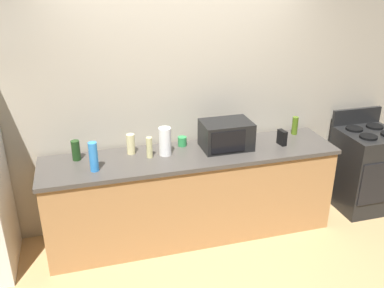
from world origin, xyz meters
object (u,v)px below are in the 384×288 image
object	(u,v)px
paper_towel_roll	(165,141)
cordless_phone	(282,138)
bottle_spray_cleaner	(94,157)
bottle_vinegar	(149,147)
microwave	(226,135)
stove_range	(365,169)
bottle_hand_soap	(131,144)
mug_green	(182,141)
bottle_olive_oil	(295,126)
bottle_wine	(76,150)

from	to	relation	value
paper_towel_roll	cordless_phone	xyz separation A→B (m)	(1.17, -0.08, -0.06)
cordless_phone	bottle_spray_cleaner	size ratio (longest dim) A/B	0.56
bottle_vinegar	microwave	bearing A→B (deg)	1.44
stove_range	paper_towel_roll	size ratio (longest dim) A/B	4.00
stove_range	bottle_hand_soap	bearing A→B (deg)	176.42
bottle_vinegar	bottle_hand_soap	world-z (taller)	bottle_vinegar
bottle_vinegar	bottle_spray_cleaner	bearing A→B (deg)	-164.84
bottle_hand_soap	mug_green	xyz separation A→B (m)	(0.51, 0.05, -0.05)
stove_range	bottle_hand_soap	distance (m)	2.62
paper_towel_roll	bottle_olive_oil	size ratio (longest dim) A/B	1.42
cordless_phone	bottle_hand_soap	world-z (taller)	bottle_hand_soap
bottle_olive_oil	bottle_wine	xyz separation A→B (m)	(-2.24, -0.03, -0.00)
bottle_wine	mug_green	bearing A→B (deg)	2.80
bottle_wine	bottle_spray_cleaner	distance (m)	0.31
bottle_hand_soap	bottle_wine	size ratio (longest dim) A/B	1.04
stove_range	mug_green	distance (m)	2.11
stove_range	paper_towel_roll	world-z (taller)	paper_towel_roll
bottle_hand_soap	stove_range	bearing A→B (deg)	-3.58
stove_range	paper_towel_roll	xyz separation A→B (m)	(-2.25, 0.05, 0.57)
bottle_olive_oil	bottle_vinegar	size ratio (longest dim) A/B	0.95
microwave	bottle_spray_cleaner	xyz separation A→B (m)	(-1.27, -0.16, -0.00)
stove_range	microwave	bearing A→B (deg)	178.32
paper_towel_roll	bottle_hand_soap	xyz separation A→B (m)	(-0.31, 0.11, -0.04)
microwave	bottle_spray_cleaner	bearing A→B (deg)	-172.93
paper_towel_roll	bottle_wine	xyz separation A→B (m)	(-0.81, 0.11, -0.04)
bottle_wine	bottle_spray_cleaner	world-z (taller)	bottle_spray_cleaner
paper_towel_roll	cordless_phone	size ratio (longest dim) A/B	1.80
stove_range	bottle_olive_oil	distance (m)	1.00
bottle_olive_oil	bottle_spray_cleaner	size ratio (longest dim) A/B	0.72
bottle_wine	bottle_hand_soap	bearing A→B (deg)	0.14
bottle_olive_oil	paper_towel_roll	bearing A→B (deg)	-174.57
cordless_phone	bottle_vinegar	bearing A→B (deg)	169.43
microwave	cordless_phone	world-z (taller)	microwave
stove_range	bottle_olive_oil	bearing A→B (deg)	167.25
bottle_hand_soap	bottle_wine	bearing A→B (deg)	-179.86
bottle_spray_cleaner	paper_towel_roll	bearing A→B (deg)	13.51
microwave	paper_towel_roll	xyz separation A→B (m)	(-0.61, 0.00, 0.00)
microwave	cordless_phone	xyz separation A→B (m)	(0.56, -0.08, -0.06)
microwave	paper_towel_roll	bearing A→B (deg)	179.79
paper_towel_roll	bottle_vinegar	xyz separation A→B (m)	(-0.15, -0.02, -0.03)
bottle_wine	bottle_spray_cleaner	size ratio (longest dim) A/B	0.71
bottle_hand_soap	bottle_spray_cleaner	xyz separation A→B (m)	(-0.36, -0.27, 0.03)
bottle_olive_oil	bottle_vinegar	world-z (taller)	bottle_vinegar
bottle_vinegar	cordless_phone	bearing A→B (deg)	-2.58
paper_towel_roll	bottle_hand_soap	distance (m)	0.33
bottle_hand_soap	mug_green	distance (m)	0.52
bottle_hand_soap	bottle_vinegar	bearing A→B (deg)	-40.19
bottle_hand_soap	bottle_spray_cleaner	size ratio (longest dim) A/B	0.74
microwave	bottle_vinegar	world-z (taller)	microwave
microwave	mug_green	bearing A→B (deg)	158.18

